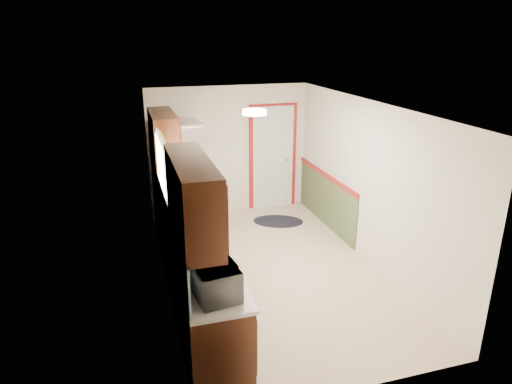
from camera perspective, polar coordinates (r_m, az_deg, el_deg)
room_shell at (r=6.31m, az=1.93°, el=-0.09°), size 3.20×5.20×2.52m
kitchen_run at (r=5.94m, az=-8.65°, el=-5.67°), size 0.63×4.00×2.20m
back_wall_trim at (r=8.71m, az=3.52°, el=3.24°), size 1.12×2.30×2.08m
ceiling_fixture at (r=5.75m, az=-0.18°, el=9.95°), size 0.30×0.30×0.06m
microwave at (r=4.37m, az=-5.27°, el=-10.34°), size 0.40×0.62×0.40m
refrigerator at (r=8.09m, az=-9.59°, el=2.11°), size 0.83×0.81×1.88m
rug at (r=8.43m, az=2.79°, el=-3.67°), size 1.07×0.89×0.01m
cooktop at (r=6.84m, az=-9.61°, el=-1.00°), size 0.53×0.63×0.02m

